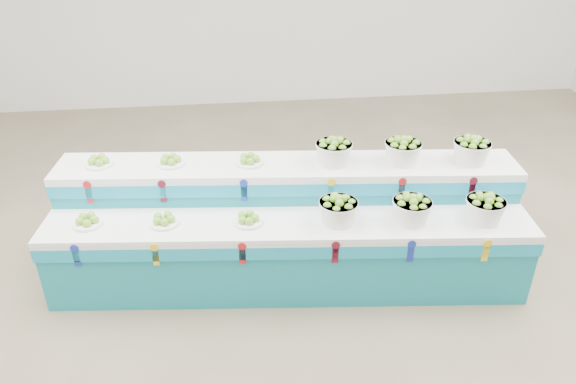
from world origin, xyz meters
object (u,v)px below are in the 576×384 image
object	(u,v)px
basket_lower_left	(338,210)
plate_upper_mid	(170,160)
display_stand	(288,226)
basket_upper_right	(471,150)

from	to	relation	value
basket_lower_left	plate_upper_mid	distance (m)	1.58
display_stand	plate_upper_mid	distance (m)	1.22
display_stand	basket_lower_left	xyz separation A→B (m)	(0.39, -0.30, 0.33)
plate_upper_mid	basket_lower_left	bearing A→B (deg)	-25.26
display_stand	plate_upper_mid	bearing A→B (deg)	166.09
display_stand	basket_lower_left	world-z (taller)	display_stand
display_stand	basket_lower_left	size ratio (longest dim) A/B	12.66
basket_lower_left	basket_upper_right	size ratio (longest dim) A/B	1.00
basket_upper_right	display_stand	bearing A→B (deg)	-176.81
plate_upper_mid	basket_upper_right	distance (m)	2.72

